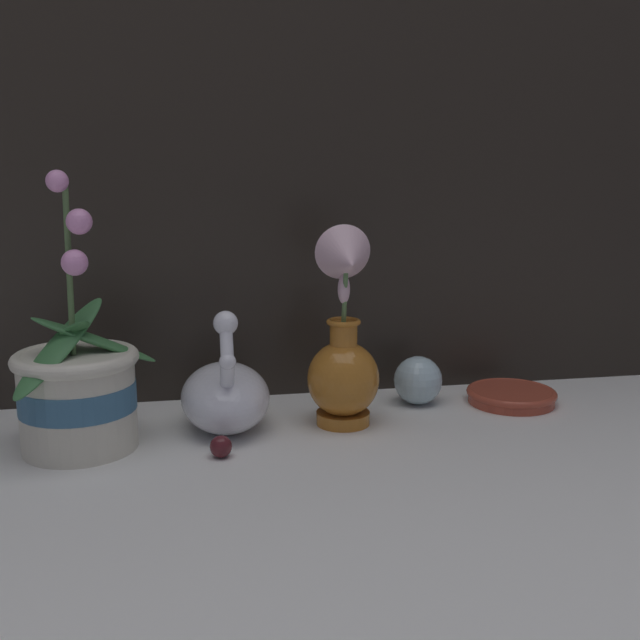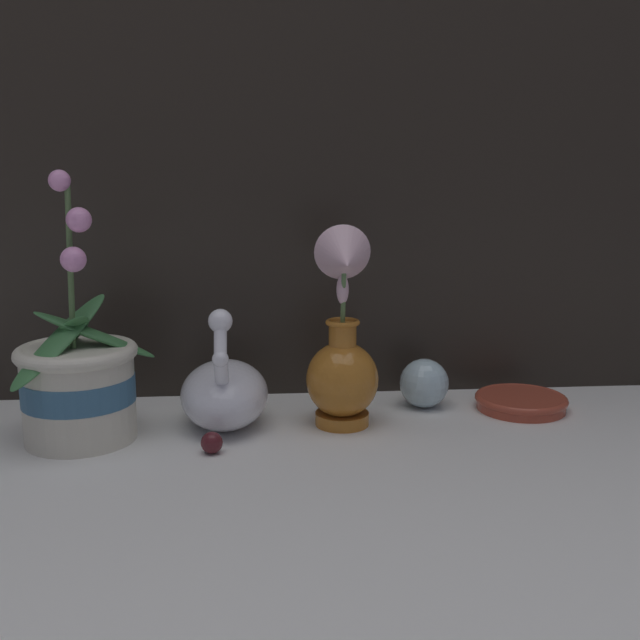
{
  "view_description": "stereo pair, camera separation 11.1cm",
  "coord_description": "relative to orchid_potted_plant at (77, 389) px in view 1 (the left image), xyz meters",
  "views": [
    {
      "loc": [
        -0.18,
        -0.93,
        0.38
      ],
      "look_at": [
        0.01,
        0.14,
        0.16
      ],
      "focal_mm": 42.0,
      "sensor_mm": 36.0,
      "label": 1
    },
    {
      "loc": [
        -0.07,
        -0.94,
        0.38
      ],
      "look_at": [
        0.01,
        0.14,
        0.16
      ],
      "focal_mm": 42.0,
      "sensor_mm": 36.0,
      "label": 2
    }
  ],
  "objects": [
    {
      "name": "ground_plane",
      "position": [
        0.33,
        -0.09,
        -0.09
      ],
      "size": [
        2.8,
        2.8,
        0.0
      ],
      "primitive_type": "plane",
      "color": "silver"
    },
    {
      "name": "window_backdrop",
      "position": [
        0.33,
        0.21,
        0.51
      ],
      "size": [
        2.8,
        0.03,
        1.2
      ],
      "color": "black",
      "rests_on": "ground_plane"
    },
    {
      "name": "orchid_potted_plant",
      "position": [
        0.0,
        0.0,
        0.0
      ],
      "size": [
        0.2,
        0.2,
        0.38
      ],
      "color": "beige",
      "rests_on": "ground_plane"
    },
    {
      "name": "swan_figurine",
      "position": [
        0.2,
        0.04,
        -0.03
      ],
      "size": [
        0.13,
        0.2,
        0.19
      ],
      "color": "white",
      "rests_on": "ground_plane"
    },
    {
      "name": "blue_vase",
      "position": [
        0.38,
        0.03,
        0.03
      ],
      "size": [
        0.11,
        0.12,
        0.3
      ],
      "color": "#B26B23",
      "rests_on": "ground_plane"
    },
    {
      "name": "glass_sphere",
      "position": [
        0.52,
        0.11,
        -0.05
      ],
      "size": [
        0.08,
        0.08,
        0.08
      ],
      "color": "silver",
      "rests_on": "ground_plane"
    },
    {
      "name": "amber_dish",
      "position": [
        0.67,
        0.08,
        -0.07
      ],
      "size": [
        0.15,
        0.15,
        0.02
      ],
      "color": "#A8422D",
      "rests_on": "ground_plane"
    },
    {
      "name": "glass_bauble",
      "position": [
        0.19,
        -0.07,
        -0.07
      ],
      "size": [
        0.03,
        0.03,
        0.03
      ],
      "color": "#4C191E",
      "rests_on": "ground_plane"
    }
  ]
}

